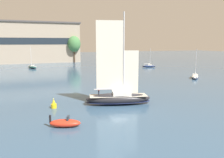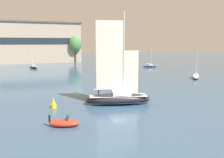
{
  "view_description": "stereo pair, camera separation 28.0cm",
  "coord_description": "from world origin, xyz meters",
  "px_view_note": "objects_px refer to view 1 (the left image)",
  "views": [
    {
      "loc": [
        -13.83,
        -33.31,
        10.36
      ],
      "look_at": [
        0.0,
        3.0,
        3.85
      ],
      "focal_mm": 35.0,
      "sensor_mm": 36.0,
      "label": 1
    },
    {
      "loc": [
        -13.56,
        -33.41,
        10.36
      ],
      "look_at": [
        0.0,
        3.0,
        3.85
      ],
      "focal_mm": 35.0,
      "sensor_mm": 36.0,
      "label": 2
    }
  ],
  "objects_px": {
    "sailboat_moored_outer_mooring": "(113,61)",
    "motor_tender": "(65,123)",
    "tree_shore_left": "(74,44)",
    "sailboat_moored_mid_channel": "(195,76)",
    "sailboat_moored_near_marina": "(149,66)",
    "sailboat_main": "(118,97)",
    "channel_buoy": "(54,104)",
    "sailboat_moored_far_slip": "(32,67)"
  },
  "relations": [
    {
      "from": "sailboat_moored_near_marina",
      "to": "sailboat_moored_mid_channel",
      "type": "height_order",
      "value": "sailboat_moored_mid_channel"
    },
    {
      "from": "tree_shore_left",
      "to": "sailboat_moored_far_slip",
      "type": "relative_size",
      "value": 1.57
    },
    {
      "from": "tree_shore_left",
      "to": "sailboat_moored_mid_channel",
      "type": "distance_m",
      "value": 68.5
    },
    {
      "from": "sailboat_moored_outer_mooring",
      "to": "motor_tender",
      "type": "xyz_separation_m",
      "value": [
        -36.48,
        -78.17,
        -0.25
      ]
    },
    {
      "from": "tree_shore_left",
      "to": "sailboat_moored_near_marina",
      "type": "relative_size",
      "value": 1.71
    },
    {
      "from": "sailboat_main",
      "to": "motor_tender",
      "type": "height_order",
      "value": "sailboat_main"
    },
    {
      "from": "sailboat_moored_mid_channel",
      "to": "channel_buoy",
      "type": "distance_m",
      "value": 44.72
    },
    {
      "from": "sailboat_moored_near_marina",
      "to": "sailboat_moored_outer_mooring",
      "type": "height_order",
      "value": "sailboat_moored_outer_mooring"
    },
    {
      "from": "sailboat_moored_far_slip",
      "to": "channel_buoy",
      "type": "bearing_deg",
      "value": -87.81
    },
    {
      "from": "tree_shore_left",
      "to": "sailboat_main",
      "type": "height_order",
      "value": "sailboat_main"
    },
    {
      "from": "sailboat_moored_outer_mooring",
      "to": "motor_tender",
      "type": "height_order",
      "value": "sailboat_moored_outer_mooring"
    },
    {
      "from": "sailboat_moored_near_marina",
      "to": "sailboat_moored_outer_mooring",
      "type": "relative_size",
      "value": 0.74
    },
    {
      "from": "sailboat_moored_outer_mooring",
      "to": "channel_buoy",
      "type": "xyz_separation_m",
      "value": [
        -36.93,
        -69.62,
        -0.1
      ]
    },
    {
      "from": "sailboat_main",
      "to": "channel_buoy",
      "type": "distance_m",
      "value": 10.68
    },
    {
      "from": "sailboat_main",
      "to": "sailboat_moored_outer_mooring",
      "type": "bearing_deg",
      "value": 69.65
    },
    {
      "from": "sailboat_moored_near_marina",
      "to": "sailboat_moored_outer_mooring",
      "type": "distance_m",
      "value": 24.76
    },
    {
      "from": "tree_shore_left",
      "to": "sailboat_moored_far_slip",
      "type": "bearing_deg",
      "value": -135.83
    },
    {
      "from": "tree_shore_left",
      "to": "sailboat_moored_mid_channel",
      "type": "relative_size",
      "value": 1.6
    },
    {
      "from": "sailboat_main",
      "to": "sailboat_moored_mid_channel",
      "type": "relative_size",
      "value": 1.78
    },
    {
      "from": "sailboat_moored_far_slip",
      "to": "channel_buoy",
      "type": "relative_size",
      "value": 5.35
    },
    {
      "from": "sailboat_moored_mid_channel",
      "to": "tree_shore_left",
      "type": "bearing_deg",
      "value": 109.61
    },
    {
      "from": "sailboat_moored_mid_channel",
      "to": "motor_tender",
      "type": "height_order",
      "value": "sailboat_moored_mid_channel"
    },
    {
      "from": "sailboat_moored_near_marina",
      "to": "sailboat_moored_mid_channel",
      "type": "bearing_deg",
      "value": -94.48
    },
    {
      "from": "motor_tender",
      "to": "sailboat_moored_far_slip",
      "type": "bearing_deg",
      "value": 92.29
    },
    {
      "from": "sailboat_moored_near_marina",
      "to": "channel_buoy",
      "type": "distance_m",
      "value": 63.87
    },
    {
      "from": "sailboat_main",
      "to": "sailboat_moored_mid_channel",
      "type": "xyz_separation_m",
      "value": [
        31.37,
        17.03,
        -0.6
      ]
    },
    {
      "from": "tree_shore_left",
      "to": "sailboat_moored_near_marina",
      "type": "xyz_separation_m",
      "value": [
        25.18,
        -33.53,
        -9.04
      ]
    },
    {
      "from": "sailboat_main",
      "to": "channel_buoy",
      "type": "bearing_deg",
      "value": 172.04
    },
    {
      "from": "sailboat_moored_mid_channel",
      "to": "channel_buoy",
      "type": "relative_size",
      "value": 5.25
    },
    {
      "from": "sailboat_main",
      "to": "sailboat_moored_mid_channel",
      "type": "height_order",
      "value": "sailboat_main"
    },
    {
      "from": "tree_shore_left",
      "to": "motor_tender",
      "type": "bearing_deg",
      "value": -101.98
    },
    {
      "from": "tree_shore_left",
      "to": "sailboat_moored_mid_channel",
      "type": "height_order",
      "value": "tree_shore_left"
    },
    {
      "from": "motor_tender",
      "to": "channel_buoy",
      "type": "xyz_separation_m",
      "value": [
        -0.45,
        8.55,
        0.15
      ]
    },
    {
      "from": "sailboat_moored_outer_mooring",
      "to": "sailboat_main",
      "type": "bearing_deg",
      "value": -110.35
    },
    {
      "from": "sailboat_main",
      "to": "sailboat_moored_outer_mooring",
      "type": "height_order",
      "value": "sailboat_main"
    },
    {
      "from": "sailboat_moored_outer_mooring",
      "to": "channel_buoy",
      "type": "height_order",
      "value": "sailboat_moored_outer_mooring"
    },
    {
      "from": "tree_shore_left",
      "to": "channel_buoy",
      "type": "bearing_deg",
      "value": -103.53
    },
    {
      "from": "sailboat_main",
      "to": "motor_tender",
      "type": "bearing_deg",
      "value": -145.05
    },
    {
      "from": "channel_buoy",
      "to": "sailboat_moored_mid_channel",
      "type": "bearing_deg",
      "value": 20.35
    },
    {
      "from": "sailboat_moored_near_marina",
      "to": "sailboat_moored_far_slip",
      "type": "xyz_separation_m",
      "value": [
        -46.56,
        12.76,
        0.05
      ]
    },
    {
      "from": "channel_buoy",
      "to": "tree_shore_left",
      "type": "bearing_deg",
      "value": 76.47
    },
    {
      "from": "sailboat_moored_near_marina",
      "to": "sailboat_main",
      "type": "bearing_deg",
      "value": -125.42
    }
  ]
}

